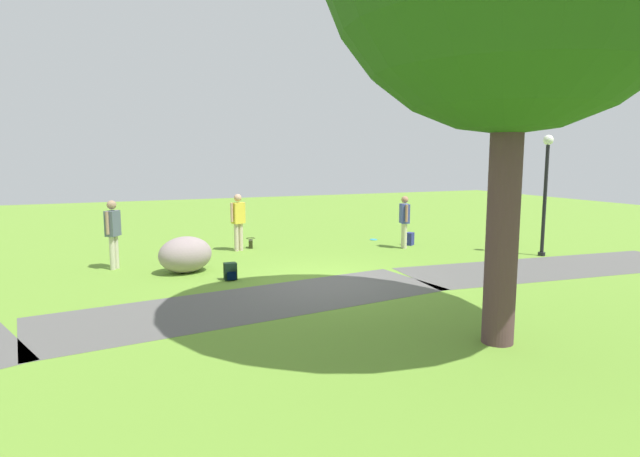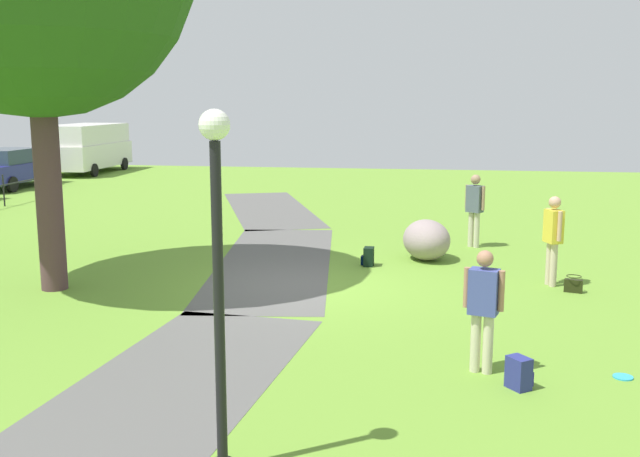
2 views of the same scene
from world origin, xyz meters
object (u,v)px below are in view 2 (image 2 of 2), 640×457
at_px(frisbee_on_grass, 623,377).
at_px(backpack_by_boulder, 368,257).
at_px(passerby_on_path, 483,303).
at_px(lawn_boulder, 426,240).
at_px(parked_suv_orange, 10,168).
at_px(man_near_boulder, 475,205).
at_px(handbag_on_grass, 573,285).
at_px(woman_with_handbag, 553,234).
at_px(lamp_post, 218,254).
at_px(delivery_van, 84,146).
at_px(spare_backpack_on_lawn, 519,373).

bearing_deg(frisbee_on_grass, backpack_by_boulder, 33.03).
distance_m(passerby_on_path, backpack_by_boulder, 6.26).
bearing_deg(lawn_boulder, parked_suv_orange, 56.82).
relative_size(man_near_boulder, handbag_on_grass, 5.09).
relative_size(man_near_boulder, parked_suv_orange, 0.39).
bearing_deg(passerby_on_path, man_near_boulder, -2.04).
height_order(woman_with_handbag, backpack_by_boulder, woman_with_handbag).
bearing_deg(lamp_post, parked_suv_orange, 35.77).
xyz_separation_m(backpack_by_boulder, delivery_van, (17.83, 15.27, 1.07)).
distance_m(passerby_on_path, delivery_van, 29.34).
relative_size(lawn_boulder, delivery_van, 0.27).
distance_m(handbag_on_grass, frisbee_on_grass, 4.25).
distance_m(lawn_boulder, woman_with_handbag, 3.10).
relative_size(backpack_by_boulder, delivery_van, 0.07).
distance_m(backpack_by_boulder, spare_backpack_on_lawn, 6.81).
xyz_separation_m(man_near_boulder, handbag_on_grass, (-3.97, -1.61, -0.87)).
bearing_deg(lawn_boulder, delivery_van, 44.07).
height_order(frisbee_on_grass, parked_suv_orange, parked_suv_orange).
distance_m(backpack_by_boulder, delivery_van, 23.50).
distance_m(frisbee_on_grass, delivery_van, 30.38).
bearing_deg(passerby_on_path, lamp_post, 139.15).
bearing_deg(delivery_van, woman_with_handbag, -135.15).
distance_m(man_near_boulder, parked_suv_orange, 19.90).
bearing_deg(passerby_on_path, woman_with_handbag, -18.11).
height_order(woman_with_handbag, parked_suv_orange, woman_with_handbag).
bearing_deg(handbag_on_grass, man_near_boulder, 22.03).
relative_size(woman_with_handbag, spare_backpack_on_lawn, 4.26).
xyz_separation_m(lawn_boulder, passerby_on_path, (-6.71, -0.80, 0.48)).
relative_size(lawn_boulder, woman_with_handbag, 0.91).
bearing_deg(lawn_boulder, lamp_post, 169.63).
height_order(lawn_boulder, handbag_on_grass, lawn_boulder).
distance_m(lamp_post, spare_backpack_on_lawn, 4.34).
height_order(lamp_post, parked_suv_orange, lamp_post).
xyz_separation_m(frisbee_on_grass, delivery_van, (23.64, 19.04, 1.26)).
distance_m(lamp_post, frisbee_on_grass, 5.71).
xyz_separation_m(lawn_boulder, spare_backpack_on_lawn, (-7.19, -1.23, -0.25)).
distance_m(backpack_by_boulder, frisbee_on_grass, 6.93).
xyz_separation_m(lamp_post, parked_suv_orange, (20.50, 14.77, -1.30)).
bearing_deg(man_near_boulder, lamp_post, 165.73).
distance_m(backpack_by_boulder, parked_suv_orange, 19.26).
relative_size(lawn_boulder, backpack_by_boulder, 3.86).
relative_size(lamp_post, woman_with_handbag, 2.00).
xyz_separation_m(man_near_boulder, backpack_by_boulder, (-2.41, 2.30, -0.82)).
bearing_deg(handbag_on_grass, parked_suv_orange, 55.55).
xyz_separation_m(lamp_post, handbag_on_grass, (7.30, -4.47, -1.97)).
bearing_deg(backpack_by_boulder, parked_suv_orange, 52.81).
distance_m(passerby_on_path, handbag_on_grass, 4.79).
height_order(handbag_on_grass, delivery_van, delivery_van).
relative_size(handbag_on_grass, frisbee_on_grass, 1.37).
bearing_deg(handbag_on_grass, backpack_by_boulder, 68.18).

